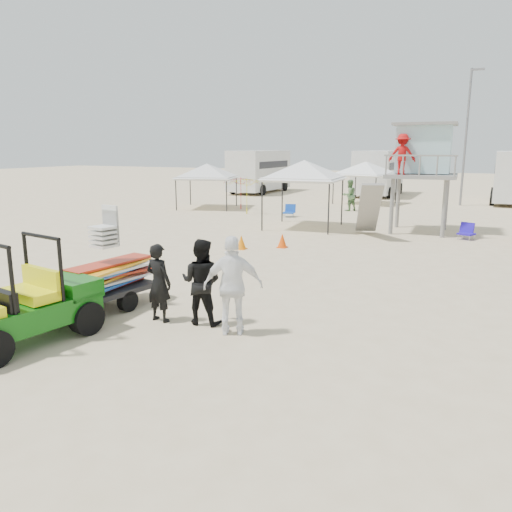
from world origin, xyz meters
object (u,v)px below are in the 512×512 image
at_px(utility_cart, 20,296).
at_px(surf_trailer, 110,271).
at_px(lifeguard_tower, 422,153).
at_px(man_left, 159,283).

relative_size(utility_cart, surf_trailer, 1.17).
bearing_deg(lifeguard_tower, surf_trailer, -108.93).
height_order(surf_trailer, lifeguard_tower, lifeguard_tower).
relative_size(utility_cart, lifeguard_tower, 0.61).
height_order(utility_cart, surf_trailer, surf_trailer).
xyz_separation_m(utility_cart, lifeguard_tower, (4.65, 15.87, 2.36)).
height_order(utility_cart, man_left, utility_cart).
relative_size(man_left, lifeguard_tower, 0.37).
distance_m(utility_cart, man_left, 2.54).
xyz_separation_m(surf_trailer, lifeguard_tower, (4.64, 13.53, 2.43)).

